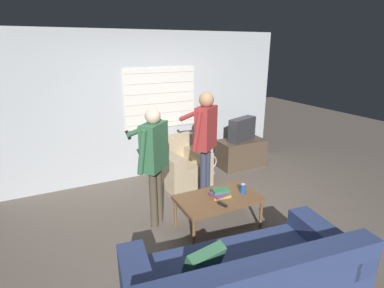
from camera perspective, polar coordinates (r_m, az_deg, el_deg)
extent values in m
plane|color=#665B51|center=(4.11, 1.92, -15.67)|extent=(16.00, 16.00, 0.00)
cube|color=#ADB2B7|center=(5.39, -8.25, 7.11)|extent=(5.20, 0.06, 2.55)
cube|color=silver|center=(5.40, -6.00, 8.68)|extent=(1.31, 0.02, 1.06)
cube|color=#A4A099|center=(5.47, -5.81, 4.08)|extent=(1.29, 0.00, 0.01)
cube|color=#A4A099|center=(5.43, -5.87, 5.89)|extent=(1.29, 0.00, 0.01)
cube|color=#A4A099|center=(5.40, -5.93, 7.73)|extent=(1.29, 0.00, 0.01)
cube|color=#A4A099|center=(5.37, -5.99, 9.59)|extent=(1.29, 0.00, 0.01)
cube|color=#A4A099|center=(5.35, -6.05, 11.47)|extent=(1.29, 0.00, 0.01)
cube|color=#A4A099|center=(5.33, -6.12, 13.37)|extent=(1.29, 0.00, 0.01)
cube|color=navy|center=(3.06, 9.40, -25.14)|extent=(2.19, 1.18, 0.40)
cube|color=navy|center=(2.58, 14.03, -23.96)|extent=(2.10, 0.46, 0.35)
cube|color=navy|center=(2.64, -10.17, -25.07)|extent=(0.35, 0.95, 0.18)
cube|color=navy|center=(3.35, 24.35, -16.09)|extent=(0.35, 0.95, 0.18)
cube|color=#38704C|center=(2.77, 2.04, -22.01)|extent=(0.39, 0.28, 0.37)
cube|color=tan|center=(5.24, -1.88, -5.32)|extent=(0.87, 0.88, 0.40)
cube|color=tan|center=(5.33, -3.58, -0.38)|extent=(0.80, 0.30, 0.39)
cube|color=tan|center=(5.27, 0.57, -1.75)|extent=(0.34, 0.81, 0.18)
cube|color=tan|center=(5.00, -4.53, -2.91)|extent=(0.34, 0.81, 0.18)
cube|color=brown|center=(3.94, 5.04, -10.29)|extent=(1.06, 0.62, 0.04)
cylinder|color=brown|center=(4.07, -3.18, -12.84)|extent=(0.04, 0.04, 0.40)
cylinder|color=brown|center=(4.49, 8.59, -9.85)|extent=(0.04, 0.04, 0.40)
cylinder|color=brown|center=(3.65, 0.35, -16.81)|extent=(0.04, 0.04, 0.40)
cylinder|color=brown|center=(4.11, 13.00, -12.92)|extent=(0.04, 0.04, 0.40)
cube|color=#4C3D2D|center=(6.02, 9.28, -1.71)|extent=(0.92, 0.50, 0.54)
cube|color=#2D2D33|center=(5.87, 9.52, 2.80)|extent=(0.66, 0.41, 0.44)
cube|color=#3D4738|center=(5.93, 8.70, 2.99)|extent=(0.51, 0.20, 0.36)
cylinder|color=#4C4233|center=(3.97, -7.33, -10.42)|extent=(0.10, 0.10, 0.80)
cylinder|color=#4C4233|center=(4.08, -6.36, -9.55)|extent=(0.10, 0.10, 0.80)
cube|color=#336642|center=(3.75, -7.24, -0.49)|extent=(0.43, 0.42, 0.60)
sphere|color=beige|center=(3.64, -7.48, 5.28)|extent=(0.19, 0.19, 0.19)
cylinder|color=#336642|center=(3.59, -9.51, -1.63)|extent=(0.16, 0.16, 0.57)
cylinder|color=#336642|center=(4.01, -9.08, 2.93)|extent=(0.42, 0.45, 0.30)
cube|color=black|center=(4.18, -12.08, 1.67)|extent=(0.08, 0.08, 0.13)
cylinder|color=#33384C|center=(4.55, 2.19, -6.09)|extent=(0.10, 0.10, 0.84)
cylinder|color=#33384C|center=(4.67, 2.88, -5.48)|extent=(0.10, 0.10, 0.84)
cube|color=maroon|center=(4.36, 2.67, 3.08)|extent=(0.42, 0.39, 0.63)
sphere|color=#A87A56|center=(4.28, 2.76, 8.42)|extent=(0.22, 0.22, 0.22)
cylinder|color=maroon|center=(4.20, 0.95, 2.34)|extent=(0.15, 0.17, 0.60)
cylinder|color=maroon|center=(4.62, 0.70, 5.94)|extent=(0.40, 0.50, 0.32)
cube|color=white|center=(4.77, -2.23, 4.73)|extent=(0.08, 0.09, 0.13)
cube|color=gold|center=(3.95, 5.42, -9.70)|extent=(0.25, 0.19, 0.03)
cube|color=#75387F|center=(3.91, 5.30, -9.42)|extent=(0.25, 0.20, 0.04)
cube|color=#33754C|center=(3.91, 5.52, -8.81)|extent=(0.23, 0.16, 0.04)
cylinder|color=#194C9E|center=(4.05, 9.66, -8.38)|extent=(0.07, 0.07, 0.12)
cylinder|color=silver|center=(4.03, 9.71, -7.58)|extent=(0.06, 0.06, 0.00)
cube|color=black|center=(3.75, 5.81, -11.36)|extent=(0.08, 0.14, 0.02)
cylinder|color=#A8A8AD|center=(5.69, 3.38, -5.49)|extent=(0.20, 0.20, 0.02)
cylinder|color=#A8A8AD|center=(5.67, 3.39, -5.08)|extent=(0.03, 0.03, 0.07)
torus|color=#A8A8AD|center=(5.61, 3.42, -3.50)|extent=(0.29, 0.02, 0.29)
sphere|color=#A8A8AD|center=(5.61, 3.42, -3.50)|extent=(0.08, 0.08, 0.08)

